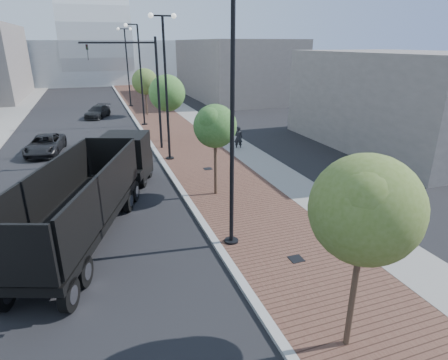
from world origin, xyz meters
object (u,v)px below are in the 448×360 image
object	(u,v)px
dump_truck	(108,180)
white_sedan	(102,157)
pedestrian	(238,138)
dark_car_mid	(45,144)

from	to	relation	value
dump_truck	white_sedan	world-z (taller)	dump_truck
white_sedan	pedestrian	distance (m)	9.92
dark_car_mid	dump_truck	bearing A→B (deg)	-63.65
dark_car_mid	pedestrian	world-z (taller)	pedestrian
dump_truck	pedestrian	xyz separation A→B (m)	(9.75, 7.63, -0.48)
dump_truck	dark_car_mid	distance (m)	11.97
dump_truck	white_sedan	xyz separation A→B (m)	(-0.11, 6.62, -0.67)
dump_truck	dark_car_mid	world-z (taller)	dump_truck
dump_truck	dark_car_mid	size ratio (longest dim) A/B	2.78
white_sedan	dark_car_mid	bearing A→B (deg)	112.01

